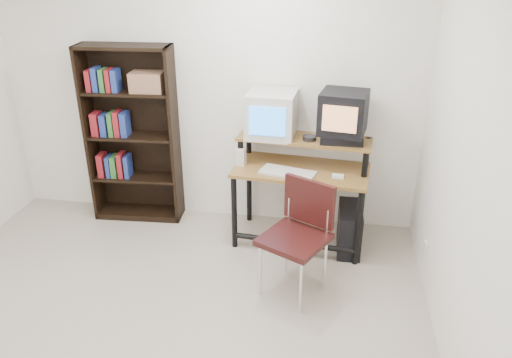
# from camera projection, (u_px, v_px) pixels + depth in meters

# --- Properties ---
(floor) EXTENTS (4.00, 4.00, 0.01)m
(floor) POSITION_uv_depth(u_px,v_px,m) (143.00, 352.00, 3.41)
(floor) COLOR #B8AB99
(floor) RESTS_ON ground
(back_wall) EXTENTS (4.00, 0.01, 2.60)m
(back_wall) POSITION_uv_depth(u_px,v_px,m) (207.00, 90.00, 4.65)
(back_wall) COLOR white
(back_wall) RESTS_ON floor
(right_wall) EXTENTS (0.01, 4.00, 2.60)m
(right_wall) POSITION_uv_depth(u_px,v_px,m) (488.00, 205.00, 2.57)
(right_wall) COLOR white
(right_wall) RESTS_ON floor
(computer_desk) EXTENTS (1.22, 0.70, 0.98)m
(computer_desk) POSITION_uv_depth(u_px,v_px,m) (301.00, 173.00, 4.43)
(computer_desk) COLOR olive
(computer_desk) RESTS_ON floor
(crt_monitor) EXTENTS (0.44, 0.45, 0.40)m
(crt_monitor) POSITION_uv_depth(u_px,v_px,m) (272.00, 114.00, 4.40)
(crt_monitor) COLOR beige
(crt_monitor) RESTS_ON computer_desk
(vcr) EXTENTS (0.37, 0.27, 0.08)m
(vcr) POSITION_uv_depth(u_px,v_px,m) (341.00, 138.00, 4.30)
(vcr) COLOR black
(vcr) RESTS_ON computer_desk
(crt_tv) EXTENTS (0.44, 0.43, 0.36)m
(crt_tv) POSITION_uv_depth(u_px,v_px,m) (343.00, 113.00, 4.24)
(crt_tv) COLOR black
(crt_tv) RESTS_ON vcr
(cd_spindle) EXTENTS (0.14, 0.14, 0.05)m
(cd_spindle) POSITION_uv_depth(u_px,v_px,m) (309.00, 139.00, 4.34)
(cd_spindle) COLOR #26262B
(cd_spindle) RESTS_ON computer_desk
(keyboard) EXTENTS (0.51, 0.32, 0.03)m
(keyboard) POSITION_uv_depth(u_px,v_px,m) (288.00, 173.00, 4.30)
(keyboard) COLOR beige
(keyboard) RESTS_ON computer_desk
(mousepad) EXTENTS (0.24, 0.21, 0.01)m
(mousepad) POSITION_uv_depth(u_px,v_px,m) (335.00, 179.00, 4.22)
(mousepad) COLOR black
(mousepad) RESTS_ON computer_desk
(mouse) EXTENTS (0.10, 0.06, 0.03)m
(mouse) POSITION_uv_depth(u_px,v_px,m) (338.00, 177.00, 4.22)
(mouse) COLOR white
(mouse) RESTS_ON mousepad
(desk_speaker) EXTENTS (0.09, 0.08, 0.17)m
(desk_speaker) POSITION_uv_depth(u_px,v_px,m) (241.00, 158.00, 4.44)
(desk_speaker) COLOR beige
(desk_speaker) RESTS_ON computer_desk
(pc_tower) EXTENTS (0.21, 0.45, 0.42)m
(pc_tower) POSITION_uv_depth(u_px,v_px,m) (349.00, 229.00, 4.48)
(pc_tower) COLOR black
(pc_tower) RESTS_ON floor
(school_chair) EXTENTS (0.61, 0.61, 0.91)m
(school_chair) POSITION_uv_depth(u_px,v_px,m) (300.00, 227.00, 3.82)
(school_chair) COLOR black
(school_chair) RESTS_ON floor
(bookshelf) EXTENTS (0.88, 0.34, 1.72)m
(bookshelf) POSITION_uv_depth(u_px,v_px,m) (133.00, 133.00, 4.79)
(bookshelf) COLOR black
(bookshelf) RESTS_ON floor
(wall_outlet) EXTENTS (0.02, 0.08, 0.12)m
(wall_outlet) POSITION_uv_depth(u_px,v_px,m) (425.00, 248.00, 4.03)
(wall_outlet) COLOR beige
(wall_outlet) RESTS_ON right_wall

